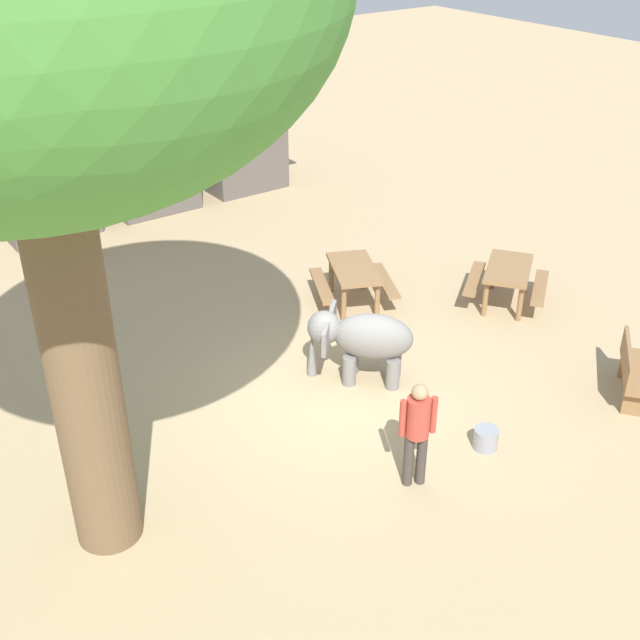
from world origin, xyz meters
TOP-DOWN VIEW (x-y plane):
  - ground_plane at (0.00, 0.00)m, footprint 60.00×60.00m
  - elephant at (0.57, 0.18)m, footprint 1.63×1.63m
  - person_handler at (-0.43, -2.26)m, footprint 0.47×0.32m
  - wooden_bench at (3.75, -2.68)m, footprint 1.34×1.19m
  - picnic_table_near at (4.47, 0.61)m, footprint 2.09×2.08m
  - picnic_table_far at (2.08, 2.32)m, footprint 1.98×1.99m
  - market_stall_orange at (-1.49, 9.38)m, footprint 2.50×2.50m
  - market_stall_teal at (1.11, 9.38)m, footprint 2.50×2.50m
  - market_stall_white at (3.71, 9.38)m, footprint 2.50×2.50m
  - feed_bucket at (0.93, -2.29)m, footprint 0.36×0.36m

SIDE VIEW (x-z plane):
  - ground_plane at x=0.00m, z-range 0.00..0.00m
  - feed_bucket at x=0.93m, z-range 0.00..0.32m
  - wooden_bench at x=3.75m, z-range 0.03..0.91m
  - picnic_table_near at x=4.47m, z-range 0.20..0.98m
  - picnic_table_far at x=2.08m, z-range 0.20..0.98m
  - elephant at x=0.57m, z-range 0.17..1.38m
  - person_handler at x=-0.43m, z-range 0.14..1.76m
  - market_stall_orange at x=-1.49m, z-range -0.12..2.40m
  - market_stall_teal at x=1.11m, z-range -0.12..2.40m
  - market_stall_white at x=3.71m, z-range -0.12..2.40m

